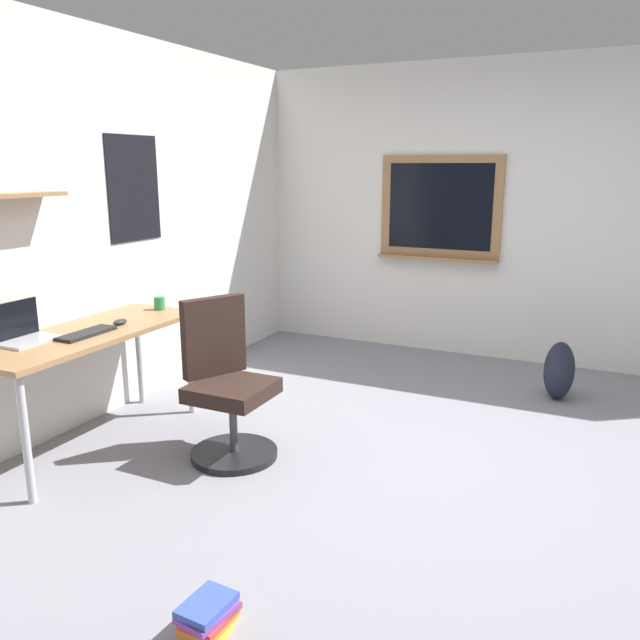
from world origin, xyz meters
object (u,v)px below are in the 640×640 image
Objects in this scene: office_chair at (227,390)px; coffee_mug at (159,303)px; laptop at (23,332)px; book_stack_on_floor at (209,617)px; backpack at (559,371)px; computer_mouse at (120,322)px; desk at (88,343)px; keyboard at (87,333)px.

coffee_mug is at bearing 63.25° from office_chair.
book_stack_on_floor is at bearing -113.08° from laptop.
backpack is at bearing -42.80° from office_chair.
book_stack_on_floor is (-1.29, -1.54, -0.69)m from computer_mouse.
laptop is 0.71× the size of backpack.
computer_mouse is at bearing -19.30° from desk.
office_chair is 3.78× the size of book_stack_on_floor.
laptop is 3.67m from backpack.
computer_mouse is 0.24× the size of backpack.
desk is 4.05× the size of keyboard.
keyboard is at bearing 131.24° from backpack.
book_stack_on_floor is at bearing -123.90° from desk.
coffee_mug is (0.41, 0.81, 0.38)m from office_chair.
office_chair is 0.89m from keyboard.
book_stack_on_floor is at bearing -149.44° from office_chair.
desk is 4.83× the size of laptop.
backpack is 3.32m from book_stack_on_floor.
coffee_mug is at bearing -9.33° from laptop.
keyboard is 1.47× the size of book_stack_on_floor.
desk is at bearing 129.44° from backpack.
laptop is at bearing 120.81° from office_chair.
desk is 0.39m from laptop.
book_stack_on_floor is (-1.08, -1.61, -0.59)m from desk.
desk is 0.24m from computer_mouse.
desk is 1.58× the size of office_chair.
office_chair is at bearing -59.19° from laptop.
computer_mouse reaches higher than backpack.
keyboard is (-0.07, -0.07, 0.09)m from desk.
backpack is (2.09, -2.55, -0.44)m from desk.
coffee_mug is (0.44, 0.05, 0.03)m from computer_mouse.
computer_mouse is (0.54, -0.21, -0.04)m from laptop.
computer_mouse is at bearing -21.35° from laptop.
keyboard is 0.84× the size of backpack.
laptop is at bearing 157.43° from desk.
office_chair is at bearing 30.56° from book_stack_on_floor.
book_stack_on_floor is (-0.75, -1.75, -0.72)m from laptop.
laptop is at bearing 66.92° from book_stack_on_floor.
desk is 3.42× the size of backpack.
coffee_mug reaches higher than desk.
coffee_mug reaches higher than computer_mouse.
backpack is at bearing -47.85° from laptop.
laptop reaches higher than keyboard.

